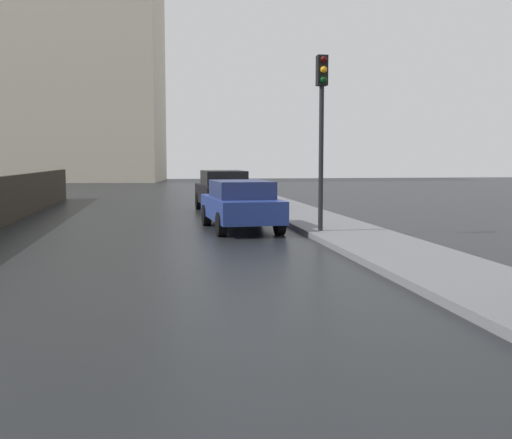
{
  "coord_description": "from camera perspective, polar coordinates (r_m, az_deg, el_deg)",
  "views": [
    {
      "loc": [
        0.25,
        -2.17,
        1.98
      ],
      "look_at": [
        1.83,
        7.86,
        1.0
      ],
      "focal_mm": 44.19,
      "sensor_mm": 36.0,
      "label": 1
    }
  ],
  "objects": [
    {
      "name": "car_black_near_kerb",
      "position": [
        23.25,
        -3.01,
        2.64
      ],
      "size": [
        1.85,
        4.56,
        1.54
      ],
      "rotation": [
        0.0,
        0.0,
        0.03
      ],
      "color": "black",
      "rests_on": "ground"
    },
    {
      "name": "distant_tower",
      "position": [
        59.09,
        -16.62,
        17.14
      ],
      "size": [
        16.5,
        10.59,
        32.44
      ],
      "color": "beige",
      "rests_on": "ground"
    },
    {
      "name": "car_blue_mid_road",
      "position": [
        17.45,
        -1.39,
        1.42
      ],
      "size": [
        1.97,
        4.15,
        1.37
      ],
      "rotation": [
        0.0,
        0.0,
        0.06
      ],
      "color": "navy",
      "rests_on": "ground"
    },
    {
      "name": "traffic_light",
      "position": [
        16.14,
        5.97,
        9.81
      ],
      "size": [
        0.26,
        0.39,
        4.41
      ],
      "color": "black",
      "rests_on": "sidewalk_strip"
    }
  ]
}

